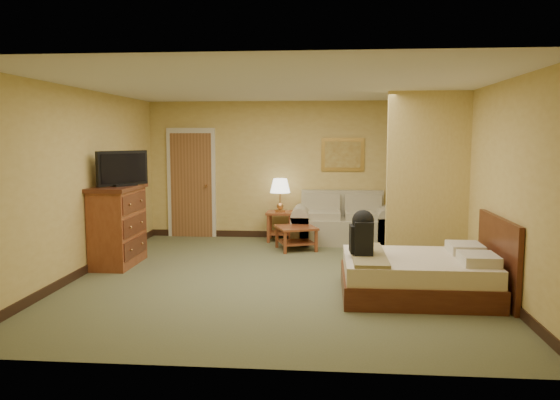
# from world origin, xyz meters

# --- Properties ---
(floor) EXTENTS (6.00, 6.00, 0.00)m
(floor) POSITION_xyz_m (0.00, 0.00, 0.00)
(floor) COLOR #595C3C
(floor) RESTS_ON ground
(ceiling) EXTENTS (6.00, 6.00, 0.00)m
(ceiling) POSITION_xyz_m (0.00, 0.00, 2.60)
(ceiling) COLOR white
(ceiling) RESTS_ON back_wall
(back_wall) EXTENTS (5.50, 0.02, 2.60)m
(back_wall) POSITION_xyz_m (0.00, 3.00, 1.30)
(back_wall) COLOR tan
(back_wall) RESTS_ON floor
(left_wall) EXTENTS (0.02, 6.00, 2.60)m
(left_wall) POSITION_xyz_m (-2.75, 0.00, 1.30)
(left_wall) COLOR tan
(left_wall) RESTS_ON floor
(right_wall) EXTENTS (0.02, 6.00, 2.60)m
(right_wall) POSITION_xyz_m (2.75, 0.00, 1.30)
(right_wall) COLOR tan
(right_wall) RESTS_ON floor
(partition) EXTENTS (1.20, 0.15, 2.60)m
(partition) POSITION_xyz_m (2.15, 0.93, 1.30)
(partition) COLOR tan
(partition) RESTS_ON floor
(door) EXTENTS (0.94, 0.16, 2.10)m
(door) POSITION_xyz_m (-1.95, 2.96, 1.03)
(door) COLOR beige
(door) RESTS_ON floor
(baseboard) EXTENTS (5.50, 0.02, 0.12)m
(baseboard) POSITION_xyz_m (0.00, 2.99, 0.06)
(baseboard) COLOR black
(baseboard) RESTS_ON floor
(loveseat) EXTENTS (1.85, 0.86, 0.94)m
(loveseat) POSITION_xyz_m (0.95, 2.58, 0.30)
(loveseat) COLOR tan
(loveseat) RESTS_ON floor
(side_table) EXTENTS (0.50, 0.50, 0.55)m
(side_table) POSITION_xyz_m (-0.20, 2.65, 0.36)
(side_table) COLOR brown
(side_table) RESTS_ON floor
(table_lamp) EXTENTS (0.37, 0.37, 0.62)m
(table_lamp) POSITION_xyz_m (-0.20, 2.65, 1.02)
(table_lamp) COLOR #B77E43
(table_lamp) RESTS_ON side_table
(coffee_table) EXTENTS (0.81, 0.81, 0.41)m
(coffee_table) POSITION_xyz_m (0.14, 1.86, 0.29)
(coffee_table) COLOR brown
(coffee_table) RESTS_ON floor
(wall_picture) EXTENTS (0.80, 0.04, 0.62)m
(wall_picture) POSITION_xyz_m (0.95, 2.97, 1.60)
(wall_picture) COLOR #B78E3F
(wall_picture) RESTS_ON back_wall
(dresser) EXTENTS (0.59, 1.13, 1.20)m
(dresser) POSITION_xyz_m (-2.47, 0.53, 0.61)
(dresser) COLOR brown
(dresser) RESTS_ON floor
(tv) EXTENTS (0.54, 0.74, 0.52)m
(tv) POSITION_xyz_m (-2.38, 0.53, 1.45)
(tv) COLOR black
(tv) RESTS_ON dresser
(bed) EXTENTS (1.88, 1.52, 0.98)m
(bed) POSITION_xyz_m (1.83, -0.72, 0.27)
(bed) COLOR #451C10
(bed) RESTS_ON floor
(backpack) EXTENTS (0.27, 0.34, 0.58)m
(backpack) POSITION_xyz_m (1.10, -0.77, 0.78)
(backpack) COLOR black
(backpack) RESTS_ON bed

